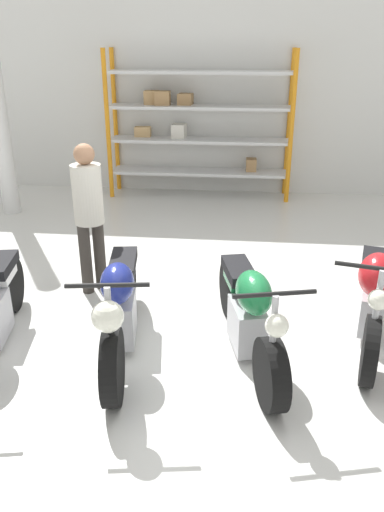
{
  "coord_description": "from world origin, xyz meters",
  "views": [
    {
      "loc": [
        0.47,
        -4.04,
        2.61
      ],
      "look_at": [
        0.0,
        0.4,
        0.7
      ],
      "focal_mm": 35.0,
      "sensor_mm": 36.0,
      "label": 1
    }
  ],
  "objects_px": {
    "shelving_rack": "(196,123)",
    "person_browsing": "(89,208)",
    "motorcycle_red": "(374,294)",
    "motorcycle_blue": "(120,306)",
    "motorcycle_green": "(249,313)"
  },
  "relations": [
    {
      "from": "shelving_rack",
      "to": "motorcycle_blue",
      "type": "distance_m",
      "value": 5.21
    },
    {
      "from": "motorcycle_blue",
      "to": "person_browsing",
      "type": "distance_m",
      "value": 1.39
    },
    {
      "from": "shelving_rack",
      "to": "person_browsing",
      "type": "height_order",
      "value": "shelving_rack"
    },
    {
      "from": "shelving_rack",
      "to": "motorcycle_red",
      "type": "relative_size",
      "value": 1.62
    },
    {
      "from": "motorcycle_blue",
      "to": "motorcycle_green",
      "type": "xyz_separation_m",
      "value": [
        1.15,
        0.04,
        -0.03
      ]
    },
    {
      "from": "motorcycle_blue",
      "to": "motorcycle_red",
      "type": "xyz_separation_m",
      "value": [
        2.3,
        0.42,
        0.02
      ]
    },
    {
      "from": "shelving_rack",
      "to": "motorcycle_blue",
      "type": "xyz_separation_m",
      "value": [
        -0.18,
        -5.14,
        -0.86
      ]
    },
    {
      "from": "motorcycle_red",
      "to": "person_browsing",
      "type": "distance_m",
      "value": 3.03
    },
    {
      "from": "motorcycle_red",
      "to": "person_browsing",
      "type": "xyz_separation_m",
      "value": [
        -2.89,
        0.72,
        0.51
      ]
    },
    {
      "from": "motorcycle_blue",
      "to": "motorcycle_red",
      "type": "bearing_deg",
      "value": 92.02
    },
    {
      "from": "motorcycle_blue",
      "to": "person_browsing",
      "type": "relative_size",
      "value": 1.27
    },
    {
      "from": "motorcycle_red",
      "to": "motorcycle_blue",
      "type": "bearing_deg",
      "value": -66.32
    },
    {
      "from": "motorcycle_green",
      "to": "motorcycle_red",
      "type": "height_order",
      "value": "motorcycle_red"
    },
    {
      "from": "motorcycle_blue",
      "to": "motorcycle_green",
      "type": "distance_m",
      "value": 1.15
    },
    {
      "from": "motorcycle_red",
      "to": "person_browsing",
      "type": "bearing_deg",
      "value": -90.67
    }
  ]
}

